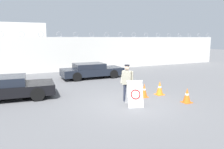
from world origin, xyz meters
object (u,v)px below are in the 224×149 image
parked_car_front_coupe (7,87)px  parked_car_rear_sedan (91,70)px  barricade_sign (135,93)px  security_guard (127,81)px  traffic_cone_near (160,88)px  traffic_cone_mid (187,95)px  traffic_cone_far (144,90)px

parked_car_front_coupe → parked_car_rear_sedan: 6.86m
parked_car_front_coupe → parked_car_rear_sedan: (5.82, 3.63, -0.01)m
barricade_sign → security_guard: size_ratio=0.65×
traffic_cone_near → parked_car_front_coupe: bearing=160.3°
traffic_cone_mid → traffic_cone_far: (-1.28, 1.67, 0.01)m
barricade_sign → parked_car_front_coupe: bearing=162.4°
barricade_sign → parked_car_rear_sedan: bearing=103.0°
parked_car_rear_sedan → parked_car_front_coupe: bearing=-147.0°
traffic_cone_far → parked_car_front_coupe: parked_car_front_coupe is taller
traffic_cone_mid → security_guard: bearing=150.2°
traffic_cone_far → parked_car_front_coupe: 6.91m
security_guard → parked_car_rear_sedan: (0.64, 6.58, -0.42)m
security_guard → traffic_cone_far: security_guard is taller
security_guard → traffic_cone_near: size_ratio=2.40×
traffic_cone_far → parked_car_rear_sedan: size_ratio=0.16×
traffic_cone_far → parked_car_front_coupe: bearing=157.1°
traffic_cone_far → parked_car_rear_sedan: (-0.54, 6.32, 0.22)m
security_guard → parked_car_rear_sedan: 6.63m
security_guard → parked_car_rear_sedan: size_ratio=0.38×
security_guard → parked_car_front_coupe: security_guard is taller
traffic_cone_mid → parked_car_rear_sedan: (-1.82, 8.00, 0.23)m
parked_car_front_coupe → parked_car_rear_sedan: size_ratio=0.99×
traffic_cone_mid → parked_car_rear_sedan: parked_car_rear_sedan is taller
parked_car_front_coupe → traffic_cone_near: bearing=-14.0°
traffic_cone_far → parked_car_rear_sedan: parked_car_rear_sedan is taller
barricade_sign → traffic_cone_near: size_ratio=1.55×
traffic_cone_near → parked_car_front_coupe: (-7.39, 2.64, 0.22)m
security_guard → traffic_cone_mid: (2.46, -1.41, -0.65)m
barricade_sign → traffic_cone_near: (2.23, 1.07, -0.20)m
barricade_sign → parked_car_rear_sedan: barricade_sign is taller
barricade_sign → traffic_cone_mid: size_ratio=1.64×
security_guard → traffic_cone_near: bearing=-125.3°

